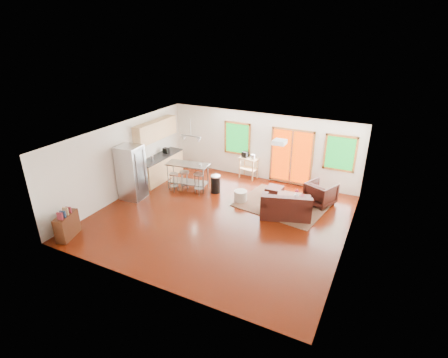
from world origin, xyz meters
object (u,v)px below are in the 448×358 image
at_px(loveseat, 286,207).
at_px(rug, 282,205).
at_px(armchair, 321,192).
at_px(kitchen_cart, 248,161).
at_px(coffee_table, 292,197).
at_px(island, 188,172).
at_px(refrigerator, 132,172).
at_px(ottoman, 274,192).

bearing_deg(loveseat, rug, 98.45).
distance_m(armchair, kitchen_cart, 3.21).
distance_m(coffee_table, armchair, 0.99).
height_order(loveseat, island, island).
bearing_deg(refrigerator, loveseat, 6.55).
relative_size(coffee_table, ottoman, 2.01).
xyz_separation_m(ottoman, refrigerator, (-4.38, -2.26, 0.76)).
xyz_separation_m(loveseat, coffee_table, (-0.01, 0.76, 0.01)).
distance_m(rug, coffee_table, 0.47).
height_order(armchair, kitchen_cart, kitchen_cart).
xyz_separation_m(armchair, island, (-4.64, -0.92, 0.23)).
xyz_separation_m(rug, ottoman, (-0.44, 0.50, 0.17)).
bearing_deg(ottoman, kitchen_cart, 142.97).
height_order(armchair, island, island).
xyz_separation_m(ottoman, island, (-3.08, -0.76, 0.48)).
relative_size(rug, ottoman, 5.08).
distance_m(coffee_table, island, 3.87).
xyz_separation_m(rug, loveseat, (0.33, -0.69, 0.31)).
bearing_deg(coffee_table, rug, -168.16).
bearing_deg(kitchen_cart, loveseat, -45.72).
distance_m(loveseat, refrigerator, 5.29).
bearing_deg(loveseat, ottoman, 105.71).
bearing_deg(rug, ottoman, 131.28).
distance_m(coffee_table, ottoman, 0.89).
bearing_deg(rug, armchair, 30.32).
bearing_deg(kitchen_cart, rug, -40.11).
distance_m(loveseat, island, 3.89).
distance_m(island, kitchen_cart, 2.47).
xyz_separation_m(rug, island, (-3.52, -0.26, 0.65)).
bearing_deg(armchair, coffee_table, 59.84).
height_order(refrigerator, kitchen_cart, refrigerator).
distance_m(rug, kitchen_cart, 2.62).
bearing_deg(ottoman, rug, -48.72).
xyz_separation_m(rug, armchair, (1.12, 0.65, 0.42)).
relative_size(loveseat, island, 1.09).
bearing_deg(armchair, island, 34.61).
height_order(ottoman, kitchen_cart, kitchen_cart).
bearing_deg(armchair, kitchen_cart, 5.79).
relative_size(coffee_table, kitchen_cart, 1.03).
bearing_deg(coffee_table, loveseat, -89.31).
height_order(rug, island, island).
relative_size(refrigerator, island, 1.18).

